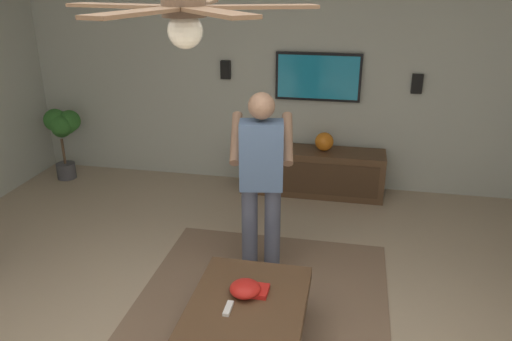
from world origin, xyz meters
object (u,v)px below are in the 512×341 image
(vase_round, at_px, (324,142))
(wall_speaker_right, at_px, (226,70))
(book, at_px, (253,290))
(bowl, at_px, (246,289))
(wall_speaker_left, at_px, (417,84))
(coffee_table, at_px, (248,312))
(person_standing, at_px, (261,174))
(remote_white, at_px, (228,308))
(ceiling_fan, at_px, (185,14))
(media_console, at_px, (312,172))
(tv, at_px, (318,77))
(potted_plant_tall, at_px, (63,128))

(vase_round, xyz_separation_m, wall_speaker_right, (0.23, 1.25, 0.76))
(book, distance_m, wall_speaker_right, 3.27)
(bowl, height_order, wall_speaker_left, wall_speaker_left)
(coffee_table, xyz_separation_m, wall_speaker_right, (3.06, 0.93, 1.12))
(person_standing, relative_size, vase_round, 7.45)
(remote_white, height_order, wall_speaker_left, wall_speaker_left)
(wall_speaker_right, bearing_deg, coffee_table, -163.01)
(wall_speaker_right, xyz_separation_m, ceiling_fan, (-3.69, -0.80, 0.93))
(remote_white, height_order, vase_round, vase_round)
(media_console, bearing_deg, person_standing, -9.19)
(book, height_order, ceiling_fan, ceiling_fan)
(book, distance_m, vase_round, 2.75)
(coffee_table, height_order, book, book)
(media_console, xyz_separation_m, person_standing, (-1.79, 0.29, 0.66))
(wall_speaker_left, bearing_deg, person_standing, 145.32)
(remote_white, bearing_deg, coffee_table, 141.27)
(book, bearing_deg, bowl, -137.41)
(wall_speaker_left, xyz_separation_m, ceiling_fan, (-3.69, 1.45, 1.01))
(tv, xyz_separation_m, ceiling_fan, (-3.67, 0.32, 0.97))
(media_console, height_order, ceiling_fan, ceiling_fan)
(bowl, bearing_deg, vase_round, -7.06)
(tv, bearing_deg, ceiling_fan, -5.03)
(media_console, distance_m, book, 2.71)
(tv, bearing_deg, remote_white, -5.34)
(tv, bearing_deg, coffee_table, -3.56)
(remote_white, height_order, book, book)
(ceiling_fan, bearing_deg, wall_speaker_right, 12.24)
(coffee_table, bearing_deg, person_standing, 5.67)
(bowl, distance_m, wall_speaker_right, 3.28)
(wall_speaker_right, distance_m, ceiling_fan, 3.88)
(remote_white, distance_m, ceiling_fan, 2.00)
(vase_round, bearing_deg, potted_plant_tall, 92.97)
(book, bearing_deg, wall_speaker_right, 108.79)
(media_console, xyz_separation_m, potted_plant_tall, (-0.15, 3.17, 0.40))
(potted_plant_tall, xyz_separation_m, remote_white, (-2.79, -2.87, -0.27))
(coffee_table, xyz_separation_m, vase_round, (2.82, -0.31, 0.36))
(coffee_table, xyz_separation_m, ceiling_fan, (-0.63, 0.13, 2.06))
(remote_white, relative_size, book, 0.68)
(remote_white, xyz_separation_m, wall_speaker_left, (3.19, -1.42, 0.93))
(book, height_order, vase_round, vase_round)
(media_console, relative_size, person_standing, 1.04)
(vase_round, relative_size, ceiling_fan, 0.18)
(coffee_table, xyz_separation_m, tv, (3.04, -0.19, 1.08))
(media_console, bearing_deg, ceiling_fan, -5.38)
(bowl, height_order, remote_white, bowl)
(media_console, xyz_separation_m, bowl, (-2.74, 0.22, 0.17))
(media_console, distance_m, bowl, 2.76)
(tv, bearing_deg, wall_speaker_left, 90.67)
(person_standing, xyz_separation_m, remote_white, (-1.14, 0.01, -0.52))
(remote_white, relative_size, ceiling_fan, 0.12)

